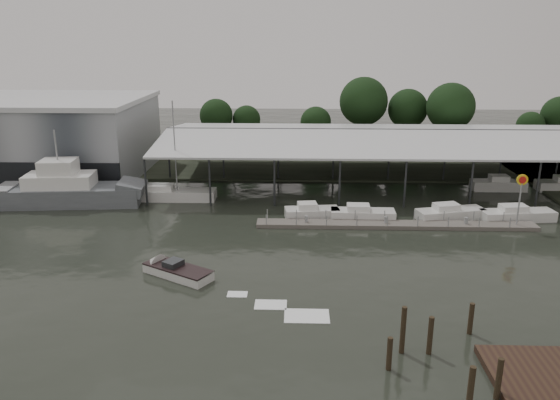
{
  "coord_description": "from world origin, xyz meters",
  "views": [
    {
      "loc": [
        5.1,
        -42.15,
        18.64
      ],
      "look_at": [
        3.32,
        10.63,
        2.5
      ],
      "focal_mm": 35.0,
      "sensor_mm": 36.0,
      "label": 1
    }
  ],
  "objects_px": {
    "grey_trawler": "(71,191)",
    "shell_fuel_sign": "(521,190)",
    "speedboat_underway": "(173,270)",
    "white_sailboat": "(172,194)"
  },
  "relations": [
    {
      "from": "grey_trawler",
      "to": "speedboat_underway",
      "type": "relative_size",
      "value": 1.05
    },
    {
      "from": "white_sailboat",
      "to": "speedboat_underway",
      "type": "height_order",
      "value": "white_sailboat"
    },
    {
      "from": "grey_trawler",
      "to": "speedboat_underway",
      "type": "distance_m",
      "value": 24.31
    },
    {
      "from": "grey_trawler",
      "to": "shell_fuel_sign",
      "type": "bearing_deg",
      "value": -13.12
    },
    {
      "from": "speedboat_underway",
      "to": "white_sailboat",
      "type": "bearing_deg",
      "value": -46.13
    },
    {
      "from": "grey_trawler",
      "to": "white_sailboat",
      "type": "height_order",
      "value": "white_sailboat"
    },
    {
      "from": "grey_trawler",
      "to": "white_sailboat",
      "type": "relative_size",
      "value": 1.43
    },
    {
      "from": "white_sailboat",
      "to": "shell_fuel_sign",
      "type": "bearing_deg",
      "value": -13.55
    },
    {
      "from": "grey_trawler",
      "to": "white_sailboat",
      "type": "bearing_deg",
      "value": 5.75
    },
    {
      "from": "grey_trawler",
      "to": "speedboat_underway",
      "type": "height_order",
      "value": "grey_trawler"
    }
  ]
}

